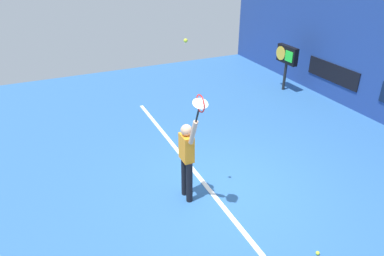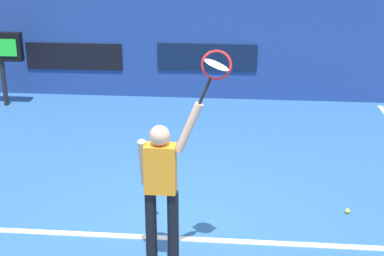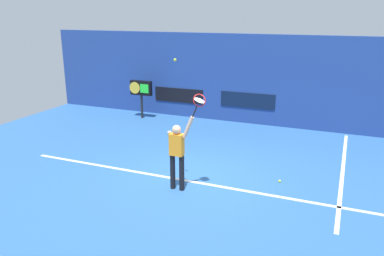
{
  "view_description": "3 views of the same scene",
  "coord_description": "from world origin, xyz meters",
  "px_view_note": "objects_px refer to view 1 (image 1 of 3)",
  "views": [
    {
      "loc": [
        5.36,
        -3.17,
        4.69
      ],
      "look_at": [
        -0.22,
        -0.64,
        1.52
      ],
      "focal_mm": 33.27,
      "sensor_mm": 36.0,
      "label": 1
    },
    {
      "loc": [
        0.76,
        -6.28,
        3.67
      ],
      "look_at": [
        0.2,
        -0.08,
        1.41
      ],
      "focal_mm": 52.08,
      "sensor_mm": 36.0,
      "label": 2
    },
    {
      "loc": [
        3.69,
        -8.96,
        4.33
      ],
      "look_at": [
        0.11,
        -0.3,
        1.5
      ],
      "focal_mm": 36.17,
      "sensor_mm": 36.0,
      "label": 3
    }
  ],
  "objects_px": {
    "tennis_racket": "(200,105)",
    "scoreboard_clock": "(287,56)",
    "tennis_ball": "(186,41)",
    "spare_ball": "(318,253)",
    "tennis_player": "(187,156)"
  },
  "relations": [
    {
      "from": "tennis_racket",
      "to": "tennis_ball",
      "type": "distance_m",
      "value": 1.11
    },
    {
      "from": "tennis_player",
      "to": "tennis_ball",
      "type": "height_order",
      "value": "tennis_ball"
    },
    {
      "from": "scoreboard_clock",
      "to": "spare_ball",
      "type": "height_order",
      "value": "scoreboard_clock"
    },
    {
      "from": "tennis_player",
      "to": "tennis_ball",
      "type": "relative_size",
      "value": 28.87
    },
    {
      "from": "tennis_player",
      "to": "spare_ball",
      "type": "xyz_separation_m",
      "value": [
        2.33,
        1.4,
        -0.98
      ]
    },
    {
      "from": "tennis_ball",
      "to": "scoreboard_clock",
      "type": "relative_size",
      "value": 0.04
    },
    {
      "from": "scoreboard_clock",
      "to": "tennis_player",
      "type": "bearing_deg",
      "value": -53.19
    },
    {
      "from": "tennis_racket",
      "to": "scoreboard_clock",
      "type": "xyz_separation_m",
      "value": [
        -4.81,
        5.66,
        -1.1
      ]
    },
    {
      "from": "tennis_player",
      "to": "scoreboard_clock",
      "type": "bearing_deg",
      "value": 126.81
    },
    {
      "from": "tennis_racket",
      "to": "scoreboard_clock",
      "type": "bearing_deg",
      "value": 130.32
    },
    {
      "from": "tennis_racket",
      "to": "tennis_ball",
      "type": "height_order",
      "value": "tennis_ball"
    },
    {
      "from": "scoreboard_clock",
      "to": "spare_ball",
      "type": "relative_size",
      "value": 23.36
    },
    {
      "from": "tennis_player",
      "to": "spare_ball",
      "type": "bearing_deg",
      "value": 30.96
    },
    {
      "from": "scoreboard_clock",
      "to": "tennis_racket",
      "type": "bearing_deg",
      "value": -49.68
    },
    {
      "from": "tennis_ball",
      "to": "spare_ball",
      "type": "xyz_separation_m",
      "value": [
        2.36,
        1.39,
        -3.23
      ]
    }
  ]
}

